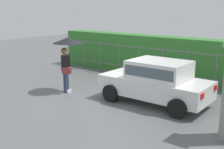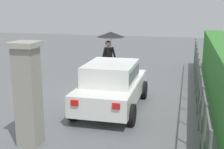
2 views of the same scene
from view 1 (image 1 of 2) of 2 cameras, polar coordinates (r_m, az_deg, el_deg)
The scene contains 5 objects.
ground_plane at distance 10.47m, azimuth -0.52°, elevation -4.54°, with size 40.00×40.00×0.00m, color slate.
car at distance 9.77m, azimuth 8.83°, elevation -1.11°, with size 3.75×1.89×1.48m.
pedestrian at distance 10.95m, azimuth -8.95°, elevation 4.88°, with size 1.15×1.15×2.10m.
fence_section at distance 12.56m, azimuth 9.95°, elevation 2.16°, with size 11.67×0.05×1.50m.
hedge_row at distance 13.30m, azimuth 11.76°, elevation 3.24°, with size 12.62×0.90×1.90m, color #387F33.
Camera 1 is at (6.28, -7.74, 3.21)m, focal length 45.90 mm.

